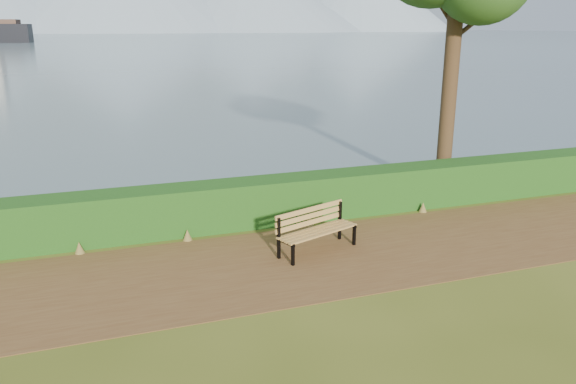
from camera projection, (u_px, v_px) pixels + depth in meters
name	position (u px, v px, depth m)	size (l,w,h in m)	color
ground	(268.00, 273.00, 10.09)	(140.00, 140.00, 0.00)	#435016
path	(263.00, 266.00, 10.36)	(40.00, 3.40, 0.01)	brown
hedge	(232.00, 204.00, 12.30)	(32.00, 0.85, 1.00)	#143F12
water	(92.00, 36.00, 245.47)	(700.00, 510.00, 0.00)	#3F5165
bench	(315.00, 227.00, 10.95)	(1.78, 1.05, 0.86)	black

